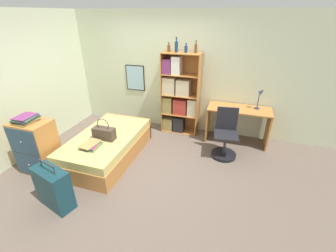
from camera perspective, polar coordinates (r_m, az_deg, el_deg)
ground_plane at (r=4.33m, az=-7.55°, el=-8.99°), size 14.00×14.00×0.00m
wall_back at (r=5.22m, az=-0.65°, el=13.35°), size 10.00×0.09×2.60m
wall_left at (r=5.06m, az=-31.92°, el=8.89°), size 0.06×10.00×2.60m
bed at (r=4.49m, az=-15.03°, el=-4.79°), size 1.07×1.86×0.47m
handbag at (r=4.19m, az=-15.92°, el=-1.72°), size 0.40×0.17×0.40m
book_stack_on_bed at (r=4.06m, az=-18.96°, el=-4.61°), size 0.29×0.38×0.06m
suitcase at (r=3.66m, az=-27.05°, el=-13.83°), size 0.61×0.39×0.75m
dresser at (r=4.48m, az=-30.39°, el=-4.50°), size 0.61×0.48×0.93m
magazine_pile_on_dresser at (r=4.29m, az=-32.38°, el=1.49°), size 0.34×0.38×0.10m
bookcase at (r=5.04m, az=2.47°, el=7.32°), size 0.82×0.35×1.80m
bottle_green at (r=4.87m, az=0.21°, el=19.15°), size 0.07×0.07×0.18m
bottle_brown at (r=4.80m, az=2.14°, el=19.54°), size 0.07×0.07×0.29m
bottle_clear at (r=4.78m, az=4.59°, el=18.93°), size 0.06×0.06×0.18m
bottle_blue at (r=4.73m, az=7.08°, el=19.01°), size 0.06×0.06×0.24m
desk at (r=4.91m, az=17.34°, el=1.81°), size 1.26×0.55×0.77m
desk_lamp at (r=4.83m, az=22.48°, el=7.29°), size 0.16×0.11×0.43m
desk_chair at (r=4.47m, az=14.24°, el=-3.74°), size 0.49×0.49×0.94m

